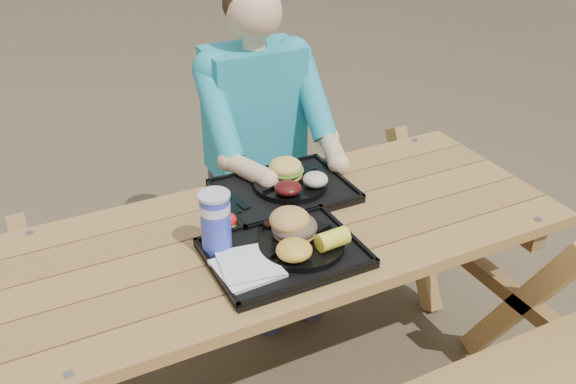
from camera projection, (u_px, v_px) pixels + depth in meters
name	position (u px, v px, depth m)	size (l,w,h in m)	color
picnic_table	(288.00, 316.00, 2.26)	(1.80, 1.49, 0.75)	#999999
tray_near	(284.00, 254.00, 1.92)	(0.45, 0.35, 0.02)	black
tray_far	(284.00, 192.00, 2.24)	(0.45, 0.35, 0.02)	black
plate_near	(301.00, 245.00, 1.93)	(0.26, 0.26, 0.02)	black
plate_far	(290.00, 184.00, 2.25)	(0.26, 0.26, 0.02)	black
napkin_stack	(247.00, 267.00, 1.83)	(0.17, 0.17, 0.02)	silver
soda_cup	(216.00, 223.00, 1.88)	(0.09, 0.09, 0.18)	#1C2FD8
condiment_bbq	(270.00, 226.00, 2.01)	(0.05, 0.05, 0.03)	black
condiment_mustard	(282.00, 223.00, 2.02)	(0.06, 0.06, 0.03)	gold
sandwich	(294.00, 216.00, 1.92)	(0.13, 0.13, 0.14)	#CD9248
mac_cheese	(294.00, 250.00, 1.84)	(0.11, 0.11, 0.05)	gold
corn_cob	(333.00, 239.00, 1.89)	(0.09, 0.09, 0.06)	#FFF535
cutlery_far	(235.00, 199.00, 2.17)	(0.03, 0.15, 0.01)	black
burger	(285.00, 163.00, 2.25)	(0.12, 0.12, 0.11)	#E8C252
baked_beans	(288.00, 188.00, 2.16)	(0.09, 0.09, 0.04)	#470E0E
potato_salad	(315.00, 179.00, 2.20)	(0.09, 0.09, 0.05)	beige
diner	(257.00, 162.00, 2.70)	(0.48, 0.84, 1.28)	#19B5B5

